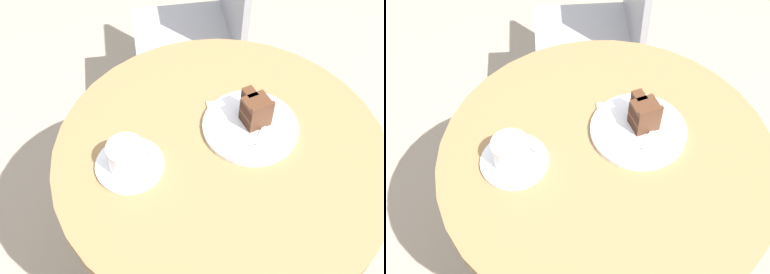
# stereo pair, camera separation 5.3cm
# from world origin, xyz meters

# --- Properties ---
(ground_plane) EXTENTS (4.40, 4.40, 0.01)m
(ground_plane) POSITION_xyz_m (0.00, 0.00, -0.01)
(ground_plane) COLOR gray
(ground_plane) RESTS_ON ground
(cafe_table) EXTENTS (0.81, 0.81, 0.72)m
(cafe_table) POSITION_xyz_m (0.00, 0.00, 0.61)
(cafe_table) COLOR olive
(cafe_table) RESTS_ON ground
(saucer) EXTENTS (0.16, 0.16, 0.01)m
(saucer) POSITION_xyz_m (-0.22, -0.00, 0.73)
(saucer) COLOR white
(saucer) RESTS_ON cafe_table
(coffee_cup) EXTENTS (0.12, 0.09, 0.07)m
(coffee_cup) POSITION_xyz_m (-0.22, 0.00, 0.76)
(coffee_cup) COLOR white
(coffee_cup) RESTS_ON saucer
(teaspoon) EXTENTS (0.05, 0.09, 0.00)m
(teaspoon) POSITION_xyz_m (-0.19, -0.04, 0.73)
(teaspoon) COLOR #B7B7BC
(teaspoon) RESTS_ON saucer
(cake_plate) EXTENTS (0.24, 0.24, 0.01)m
(cake_plate) POSITION_xyz_m (0.08, 0.05, 0.73)
(cake_plate) COLOR white
(cake_plate) RESTS_ON cafe_table
(cake_slice) EXTENTS (0.07, 0.09, 0.08)m
(cake_slice) POSITION_xyz_m (0.10, 0.07, 0.77)
(cake_slice) COLOR #381E14
(cake_slice) RESTS_ON cake_plate
(fork) EXTENTS (0.10, 0.13, 0.00)m
(fork) POSITION_xyz_m (0.09, 0.01, 0.74)
(fork) COLOR #B7B7BC
(fork) RESTS_ON cake_plate
(napkin) EXTENTS (0.15, 0.15, 0.00)m
(napkin) POSITION_xyz_m (0.05, 0.09, 0.72)
(napkin) COLOR tan
(napkin) RESTS_ON cafe_table
(cafe_chair) EXTENTS (0.40, 0.40, 0.92)m
(cafe_chair) POSITION_xyz_m (0.14, 0.73, 0.54)
(cafe_chair) COLOR #9E9EA3
(cafe_chair) RESTS_ON ground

